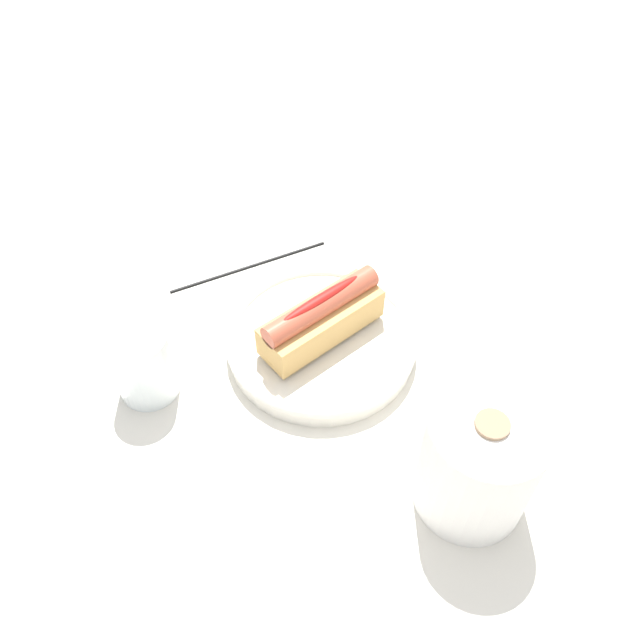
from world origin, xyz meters
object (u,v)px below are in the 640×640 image
serving_bowl (320,339)px  water_glass (144,366)px  hotdog_front (320,315)px  chopstick_near (250,266)px  paper_towel_roll (478,463)px

serving_bowl → water_glass: 0.20m
hotdog_front → chopstick_near: 0.18m
hotdog_front → paper_towel_roll: size_ratio=1.17×
water_glass → paper_towel_roll: paper_towel_roll is taller
hotdog_front → paper_towel_roll: (-0.04, 0.24, 0.01)m
hotdog_front → water_glass: hotdog_front is taller
water_glass → chopstick_near: bearing=-144.3°
water_glass → chopstick_near: 0.22m
serving_bowl → paper_towel_roll: paper_towel_roll is taller
water_glass → paper_towel_roll: (-0.24, 0.27, 0.02)m
water_glass → paper_towel_roll: bearing=131.2°
serving_bowl → water_glass: water_glass is taller
water_glass → paper_towel_roll: size_ratio=0.67×
water_glass → paper_towel_roll: 0.37m
chopstick_near → serving_bowl: bearing=99.1°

